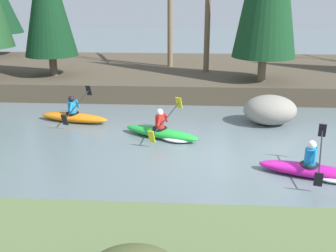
{
  "coord_description": "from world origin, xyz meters",
  "views": [
    {
      "loc": [
        -1.4,
        -10.59,
        4.59
      ],
      "look_at": [
        -2.11,
        1.32,
        0.55
      ],
      "focal_mm": 42.0,
      "sensor_mm": 36.0,
      "label": 1
    }
  ],
  "objects_px": {
    "kayaker_lead": "(316,170)",
    "kayaker_middle": "(164,133)",
    "kayaker_trailing": "(75,116)",
    "boulder_midstream": "(270,110)"
  },
  "relations": [
    {
      "from": "boulder_midstream",
      "to": "kayaker_middle",
      "type": "bearing_deg",
      "value": -155.07
    },
    {
      "from": "kayaker_lead",
      "to": "boulder_midstream",
      "type": "bearing_deg",
      "value": 112.66
    },
    {
      "from": "kayaker_lead",
      "to": "kayaker_middle",
      "type": "xyz_separation_m",
      "value": [
        -4.16,
        2.67,
        0.0
      ]
    },
    {
      "from": "kayaker_middle",
      "to": "boulder_midstream",
      "type": "bearing_deg",
      "value": 49.51
    },
    {
      "from": "kayaker_lead",
      "to": "kayaker_middle",
      "type": "height_order",
      "value": "same"
    },
    {
      "from": "kayaker_lead",
      "to": "kayaker_trailing",
      "type": "relative_size",
      "value": 0.99
    },
    {
      "from": "kayaker_lead",
      "to": "kayaker_trailing",
      "type": "height_order",
      "value": "same"
    },
    {
      "from": "kayaker_lead",
      "to": "kayaker_middle",
      "type": "distance_m",
      "value": 4.94
    },
    {
      "from": "kayaker_middle",
      "to": "kayaker_trailing",
      "type": "xyz_separation_m",
      "value": [
        -3.48,
        1.57,
        0.02
      ]
    },
    {
      "from": "kayaker_lead",
      "to": "kayaker_trailing",
      "type": "bearing_deg",
      "value": 168.48
    }
  ]
}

